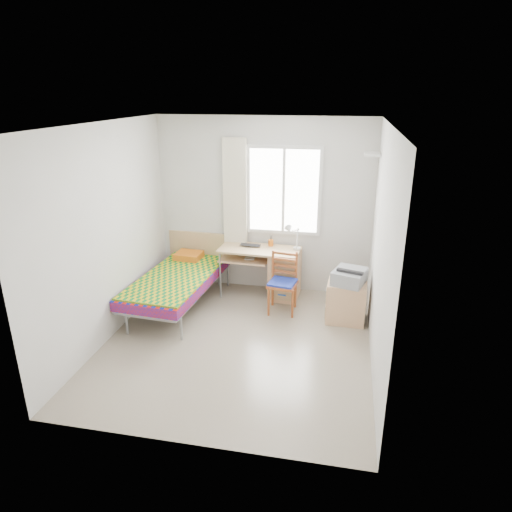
{
  "coord_description": "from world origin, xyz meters",
  "views": [
    {
      "loc": [
        1.19,
        -4.77,
        2.94
      ],
      "look_at": [
        0.12,
        0.55,
        0.95
      ],
      "focal_mm": 32.0,
      "sensor_mm": 36.0,
      "label": 1
    }
  ],
  "objects": [
    {
      "name": "floor",
      "position": [
        0.0,
        0.0,
        0.0
      ],
      "size": [
        3.5,
        3.5,
        0.0
      ],
      "primitive_type": "plane",
      "color": "#BCAD93",
      "rests_on": "ground"
    },
    {
      "name": "wall_left",
      "position": [
        -1.6,
        0.0,
        1.3
      ],
      "size": [
        0.0,
        3.5,
        3.5
      ],
      "primitive_type": "plane",
      "rotation": [
        1.57,
        0.0,
        1.57
      ],
      "color": "silver",
      "rests_on": "ground"
    },
    {
      "name": "task_lamp",
      "position": [
        0.48,
        1.4,
        1.0
      ],
      "size": [
        0.23,
        0.32,
        0.42
      ],
      "rotation": [
        0.0,
        0.0,
        -0.21
      ],
      "color": "white",
      "rests_on": "desk"
    },
    {
      "name": "window",
      "position": [
        0.3,
        1.73,
        1.55
      ],
      "size": [
        1.1,
        0.04,
        1.3
      ],
      "color": "white",
      "rests_on": "wall_back"
    },
    {
      "name": "book",
      "position": [
        -0.22,
        1.44,
        0.59
      ],
      "size": [
        0.16,
        0.21,
        0.02
      ],
      "primitive_type": "imported",
      "rotation": [
        0.0,
        0.0,
        0.04
      ],
      "color": "gray",
      "rests_on": "desk"
    },
    {
      "name": "ceiling",
      "position": [
        0.0,
        0.0,
        2.6
      ],
      "size": [
        3.5,
        3.5,
        0.0
      ],
      "primitive_type": "plane",
      "rotation": [
        3.14,
        0.0,
        0.0
      ],
      "color": "white",
      "rests_on": "wall_back"
    },
    {
      "name": "floating_shelf",
      "position": [
        1.49,
        1.4,
        2.15
      ],
      "size": [
        0.2,
        0.32,
        0.03
      ],
      "primitive_type": "cube",
      "color": "white",
      "rests_on": "wall_right"
    },
    {
      "name": "desk",
      "position": [
        0.31,
        1.44,
        0.4
      ],
      "size": [
        1.21,
        0.6,
        0.74
      ],
      "rotation": [
        0.0,
        0.0,
        -0.05
      ],
      "color": "tan",
      "rests_on": "floor"
    },
    {
      "name": "cabinet",
      "position": [
        1.29,
        0.87,
        0.28
      ],
      "size": [
        0.53,
        0.47,
        0.55
      ],
      "rotation": [
        0.0,
        0.0,
        -0.04
      ],
      "color": "tan",
      "rests_on": "floor"
    },
    {
      "name": "printer",
      "position": [
        1.31,
        0.85,
        0.65
      ],
      "size": [
        0.5,
        0.54,
        0.19
      ],
      "rotation": [
        0.0,
        0.0,
        -0.29
      ],
      "color": "#97999E",
      "rests_on": "cabinet"
    },
    {
      "name": "pen_cup",
      "position": [
        0.14,
        1.6,
        0.78
      ],
      "size": [
        0.09,
        0.09,
        0.09
      ],
      "primitive_type": "cylinder",
      "rotation": [
        0.0,
        0.0,
        0.28
      ],
      "color": "orange",
      "rests_on": "desk"
    },
    {
      "name": "curtain",
      "position": [
        -0.42,
        1.68,
        1.45
      ],
      "size": [
        0.35,
        0.05,
        1.7
      ],
      "primitive_type": "cube",
      "color": "beige",
      "rests_on": "wall_back"
    },
    {
      "name": "bed",
      "position": [
        -1.06,
        0.87,
        0.41
      ],
      "size": [
        1.05,
        2.01,
        0.84
      ],
      "rotation": [
        0.0,
        0.0,
        -0.08
      ],
      "color": "gray",
      "rests_on": "floor"
    },
    {
      "name": "wall_back",
      "position": [
        0.0,
        1.75,
        1.3
      ],
      "size": [
        3.2,
        0.0,
        3.2
      ],
      "primitive_type": "plane",
      "rotation": [
        1.57,
        0.0,
        0.0
      ],
      "color": "silver",
      "rests_on": "ground"
    },
    {
      "name": "laptop",
      "position": [
        -0.16,
        1.48,
        0.75
      ],
      "size": [
        0.32,
        0.22,
        0.02
      ],
      "primitive_type": "imported",
      "rotation": [
        0.0,
        0.0,
        -0.07
      ],
      "color": "black",
      "rests_on": "desk"
    },
    {
      "name": "chair",
      "position": [
        0.42,
        1.0,
        0.48
      ],
      "size": [
        0.42,
        0.42,
        0.85
      ],
      "rotation": [
        0.0,
        0.0,
        -0.15
      ],
      "color": "#A83A20",
      "rests_on": "floor"
    },
    {
      "name": "wall_right",
      "position": [
        1.6,
        0.0,
        1.3
      ],
      "size": [
        0.0,
        3.5,
        3.5
      ],
      "primitive_type": "plane",
      "rotation": [
        1.57,
        0.0,
        -1.57
      ],
      "color": "silver",
      "rests_on": "ground"
    }
  ]
}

